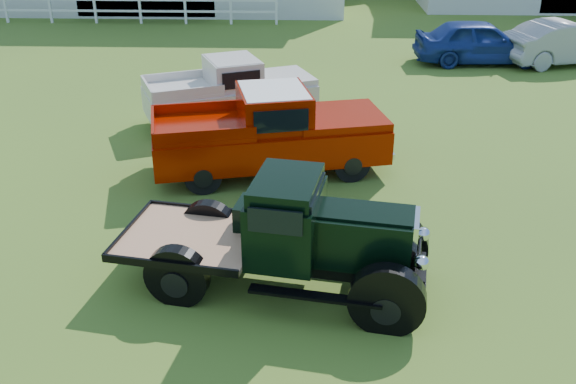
# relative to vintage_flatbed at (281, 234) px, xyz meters

# --- Properties ---
(ground) EXTENTS (120.00, 120.00, 0.00)m
(ground) POSITION_rel_vintage_flatbed_xyz_m (-0.13, 0.03, -0.95)
(ground) COLOR #445F21
(fence_rail) EXTENTS (14.20, 0.16, 1.20)m
(fence_rail) POSITION_rel_vintage_flatbed_xyz_m (-8.13, 20.03, -0.35)
(fence_rail) COLOR white
(fence_rail) RESTS_ON ground
(vintage_flatbed) EXTENTS (5.04, 2.69, 1.89)m
(vintage_flatbed) POSITION_rel_vintage_flatbed_xyz_m (0.00, 0.00, 0.00)
(vintage_flatbed) COLOR black
(vintage_flatbed) RESTS_ON ground
(red_pickup) EXTENTS (5.47, 3.10, 1.88)m
(red_pickup) POSITION_rel_vintage_flatbed_xyz_m (-0.45, 4.40, -0.01)
(red_pickup) COLOR #891100
(red_pickup) RESTS_ON ground
(white_pickup) EXTENTS (4.84, 3.36, 1.66)m
(white_pickup) POSITION_rel_vintage_flatbed_xyz_m (-1.67, 7.55, -0.12)
(white_pickup) COLOR beige
(white_pickup) RESTS_ON ground
(misc_car_blue) EXTENTS (4.48, 1.97, 1.50)m
(misc_car_blue) POSITION_rel_vintage_flatbed_xyz_m (6.21, 13.82, -0.20)
(misc_car_blue) COLOR navy
(misc_car_blue) RESTS_ON ground
(misc_car_grey) EXTENTS (4.71, 2.73, 1.47)m
(misc_car_grey) POSITION_rel_vintage_flatbed_xyz_m (9.18, 13.80, -0.21)
(misc_car_grey) COLOR gray
(misc_car_grey) RESTS_ON ground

